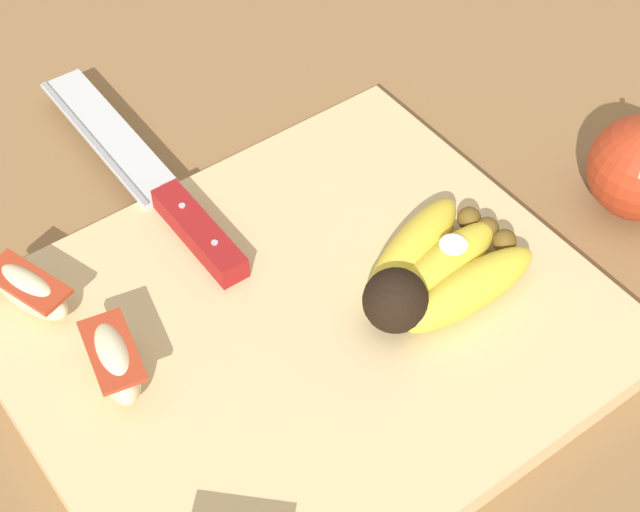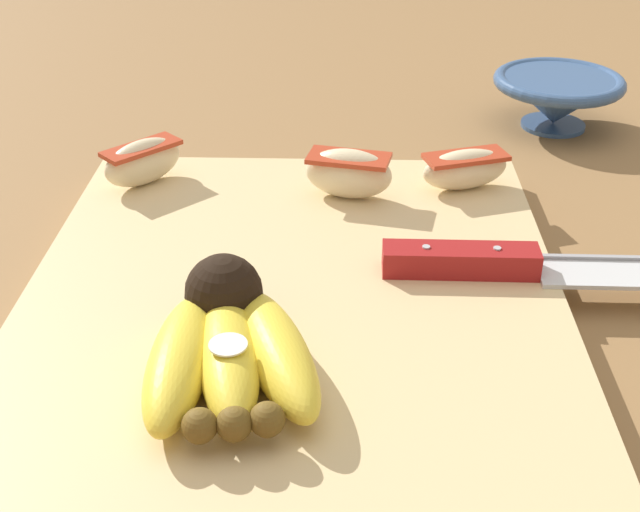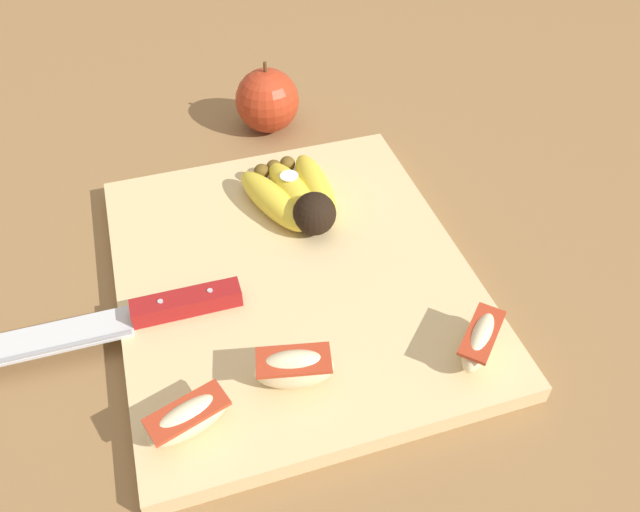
{
  "view_description": "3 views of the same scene",
  "coord_description": "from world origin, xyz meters",
  "px_view_note": "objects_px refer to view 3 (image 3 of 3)",
  "views": [
    {
      "loc": [
        -0.24,
        -0.32,
        0.57
      ],
      "look_at": [
        0.03,
        0.04,
        0.05
      ],
      "focal_mm": 56.11,
      "sensor_mm": 36.0,
      "label": 1
    },
    {
      "loc": [
        0.45,
        0.05,
        0.31
      ],
      "look_at": [
        -0.01,
        0.04,
        0.04
      ],
      "focal_mm": 47.94,
      "sensor_mm": 36.0,
      "label": 2
    },
    {
      "loc": [
        -0.42,
        0.12,
        0.47
      ],
      "look_at": [
        -0.01,
        -0.01,
        0.04
      ],
      "focal_mm": 35.35,
      "sensor_mm": 36.0,
      "label": 3
    }
  ],
  "objects_px": {
    "chefs_knife": "(134,317)",
    "apple_wedge_far": "(480,341)",
    "apple_wedge_near": "(294,369)",
    "apple_wedge_middle": "(189,418)",
    "whole_apple": "(267,101)",
    "banana_bunch": "(297,196)"
  },
  "relations": [
    {
      "from": "whole_apple",
      "to": "apple_wedge_far",
      "type": "bearing_deg",
      "value": -169.47
    },
    {
      "from": "chefs_knife",
      "to": "apple_wedge_far",
      "type": "xyz_separation_m",
      "value": [
        -0.13,
        -0.28,
        0.01
      ]
    },
    {
      "from": "apple_wedge_near",
      "to": "whole_apple",
      "type": "height_order",
      "value": "whole_apple"
    },
    {
      "from": "apple_wedge_far",
      "to": "whole_apple",
      "type": "bearing_deg",
      "value": 10.53
    },
    {
      "from": "chefs_knife",
      "to": "apple_wedge_middle",
      "type": "relative_size",
      "value": 3.84
    },
    {
      "from": "apple_wedge_near",
      "to": "apple_wedge_middle",
      "type": "bearing_deg",
      "value": 101.27
    },
    {
      "from": "chefs_knife",
      "to": "apple_wedge_far",
      "type": "bearing_deg",
      "value": -114.3
    },
    {
      "from": "apple_wedge_middle",
      "to": "chefs_knife",
      "type": "bearing_deg",
      "value": 14.19
    },
    {
      "from": "apple_wedge_middle",
      "to": "whole_apple",
      "type": "height_order",
      "value": "whole_apple"
    },
    {
      "from": "banana_bunch",
      "to": "apple_wedge_middle",
      "type": "relative_size",
      "value": 1.82
    },
    {
      "from": "banana_bunch",
      "to": "apple_wedge_far",
      "type": "distance_m",
      "value": 0.25
    },
    {
      "from": "chefs_knife",
      "to": "whole_apple",
      "type": "bearing_deg",
      "value": -33.74
    },
    {
      "from": "banana_bunch",
      "to": "chefs_knife",
      "type": "bearing_deg",
      "value": 120.05
    },
    {
      "from": "apple_wedge_middle",
      "to": "whole_apple",
      "type": "relative_size",
      "value": 0.78
    },
    {
      "from": "banana_bunch",
      "to": "apple_wedge_near",
      "type": "relative_size",
      "value": 1.9
    },
    {
      "from": "banana_bunch",
      "to": "apple_wedge_near",
      "type": "distance_m",
      "value": 0.22
    },
    {
      "from": "apple_wedge_far",
      "to": "whole_apple",
      "type": "height_order",
      "value": "whole_apple"
    },
    {
      "from": "chefs_knife",
      "to": "apple_wedge_middle",
      "type": "bearing_deg",
      "value": -165.81
    },
    {
      "from": "chefs_knife",
      "to": "whole_apple",
      "type": "distance_m",
      "value": 0.36
    },
    {
      "from": "apple_wedge_near",
      "to": "whole_apple",
      "type": "bearing_deg",
      "value": -11.05
    },
    {
      "from": "apple_wedge_near",
      "to": "apple_wedge_far",
      "type": "relative_size",
      "value": 1.11
    },
    {
      "from": "apple_wedge_near",
      "to": "apple_wedge_middle",
      "type": "xyz_separation_m",
      "value": [
        -0.02,
        0.09,
        -0.0
      ]
    }
  ]
}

